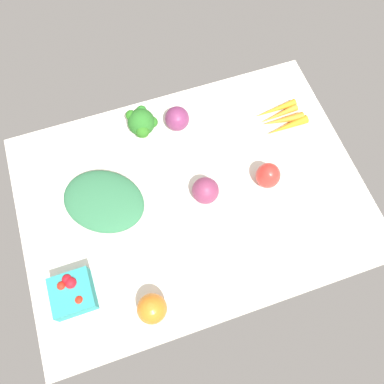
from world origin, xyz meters
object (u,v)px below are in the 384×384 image
object	(u,v)px
leafy_greens_clump	(104,201)
berry_basket	(72,293)
bell_pepper_red	(268,176)
heirloom_tomato_orange	(152,309)
red_onion_center	(177,119)
carrot_bunch	(281,119)
broccoli_head	(142,123)
red_onion_near_basket	(205,191)

from	to	relation	value
leafy_greens_clump	berry_basket	xyz separation A→B (cm)	(14.31, 23.65, 0.63)
bell_pepper_red	heirloom_tomato_orange	xyz separation A→B (cm)	(44.06, 25.96, -0.41)
leafy_greens_clump	red_onion_center	xyz separation A→B (cm)	(-29.32, -19.72, 1.48)
carrot_bunch	red_onion_center	bearing A→B (deg)	-15.87
leafy_greens_clump	broccoli_head	world-z (taller)	broccoli_head
red_onion_near_basket	red_onion_center	xyz separation A→B (cm)	(0.22, -26.91, -0.11)
red_onion_near_basket	carrot_bunch	xyz separation A→B (cm)	(-32.86, -17.50, -2.72)
leafy_greens_clump	red_onion_center	bearing A→B (deg)	-146.08
heirloom_tomato_orange	bell_pepper_red	bearing A→B (deg)	-149.49
bell_pepper_red	heirloom_tomato_orange	size ratio (longest dim) A/B	1.10
carrot_bunch	broccoli_head	bearing A→B (deg)	-11.91
leafy_greens_clump	carrot_bunch	xyz separation A→B (cm)	(-62.40, -10.31, -1.13)
berry_basket	red_onion_near_basket	bearing A→B (deg)	-159.43
carrot_bunch	bell_pepper_red	bearing A→B (deg)	54.76
leafy_greens_clump	bell_pepper_red	world-z (taller)	bell_pepper_red
leafy_greens_clump	red_onion_near_basket	xyz separation A→B (cm)	(-29.54, 7.19, 1.59)
broccoli_head	red_onion_near_basket	xyz separation A→B (cm)	(-11.73, 26.90, -2.99)
red_onion_near_basket	heirloom_tomato_orange	size ratio (longest dim) A/B	1.01
carrot_bunch	red_onion_center	distance (cm)	34.49
broccoli_head	heirloom_tomato_orange	distance (cm)	56.00
leafy_greens_clump	bell_pepper_red	bearing A→B (deg)	169.90
red_onion_near_basket	bell_pepper_red	bearing A→B (deg)	175.49
heirloom_tomato_orange	red_onion_center	world-z (taller)	heirloom_tomato_orange
red_onion_center	heirloom_tomato_orange	bearing A→B (deg)	65.82
red_onion_near_basket	carrot_bunch	bearing A→B (deg)	-151.96
red_onion_near_basket	berry_basket	bearing A→B (deg)	20.57
leafy_greens_clump	carrot_bunch	world-z (taller)	leafy_greens_clump
leafy_greens_clump	red_onion_near_basket	world-z (taller)	red_onion_near_basket
broccoli_head	carrot_bunch	distance (cm)	45.93
bell_pepper_red	red_onion_near_basket	size ratio (longest dim) A/B	1.09
heirloom_tomato_orange	red_onion_center	xyz separation A→B (cm)	(-24.43, -54.40, -0.06)
carrot_bunch	leafy_greens_clump	bearing A→B (deg)	9.38
broccoli_head	red_onion_center	bearing A→B (deg)	-179.99
berry_basket	broccoli_head	bearing A→B (deg)	-126.53
carrot_bunch	heirloom_tomato_orange	distance (cm)	73.07
bell_pepper_red	carrot_bunch	world-z (taller)	bell_pepper_red
red_onion_center	carrot_bunch	bearing A→B (deg)	164.13
berry_basket	red_onion_center	world-z (taller)	red_onion_center
broccoli_head	berry_basket	xyz separation A→B (cm)	(32.12, 43.36, -3.94)
bell_pepper_red	red_onion_center	world-z (taller)	bell_pepper_red
broccoli_head	carrot_bunch	world-z (taller)	broccoli_head
leafy_greens_clump	berry_basket	distance (cm)	27.65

